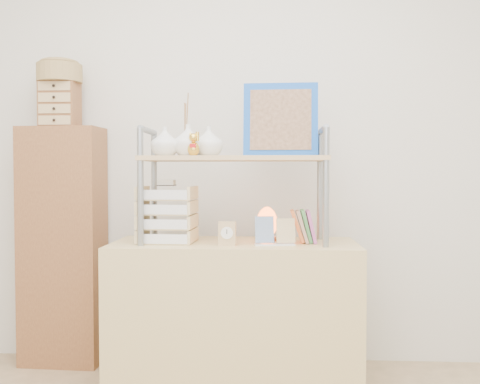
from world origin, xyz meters
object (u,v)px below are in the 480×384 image
object	(u,v)px
cabinet	(63,246)
letter_tray	(167,217)
desk	(235,318)
salt_lamp	(267,223)

from	to	relation	value
cabinet	letter_tray	bearing A→B (deg)	-27.13
desk	salt_lamp	size ratio (longest dim) A/B	6.97
cabinet	letter_tray	size ratio (longest dim) A/B	4.38
cabinet	salt_lamp	world-z (taller)	cabinet
desk	salt_lamp	distance (m)	0.49
desk	salt_lamp	bearing A→B (deg)	21.75
cabinet	salt_lamp	size ratio (longest dim) A/B	7.85
letter_tray	salt_lamp	distance (m)	0.50
salt_lamp	letter_tray	bearing A→B (deg)	-169.78
letter_tray	salt_lamp	xyz separation A→B (m)	(0.49, 0.09, -0.04)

